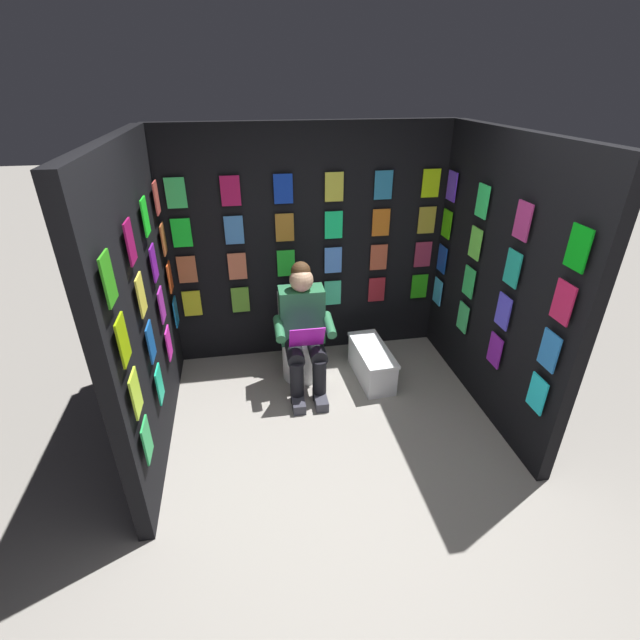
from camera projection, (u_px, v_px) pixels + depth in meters
ground_plane at (359, 508)px, 3.07m from camera, size 30.00×30.00×0.00m
display_wall_back at (308, 246)px, 4.40m from camera, size 2.76×0.14×2.26m
display_wall_left at (497, 281)px, 3.66m from camera, size 0.14×2.10×2.26m
display_wall_right at (142, 307)px, 3.23m from camera, size 0.14×2.10×2.26m
toilet at (301, 342)px, 4.36m from camera, size 0.41×0.56×0.77m
person_reading at (304, 329)px, 4.04m from camera, size 0.53×0.68×1.19m
comic_longbox_near at (372, 363)px, 4.34m from camera, size 0.32×0.71×0.33m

